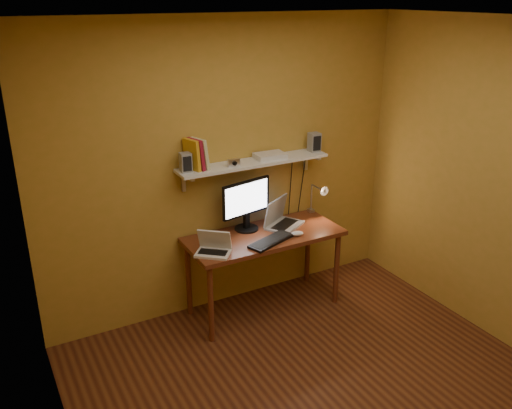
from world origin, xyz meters
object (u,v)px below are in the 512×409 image
speaker_left (186,162)px  speaker_right (314,142)px  netbook (214,247)px  router (270,156)px  desk (264,243)px  keyboard (271,241)px  shelf_camera (234,163)px  desk_lamp (318,195)px  mouse (297,233)px  monitor (246,203)px  laptop (280,219)px  wall_shelf (254,163)px

speaker_left → speaker_right: 1.27m
netbook → router: size_ratio=1.26×
desk → router: 0.78m
speaker_right → router: bearing=-177.2°
desk → netbook: netbook is taller
speaker_left → router: (0.80, 0.01, -0.06)m
keyboard → shelf_camera: 0.74m
netbook → desk_lamp: desk_lamp is taller
netbook → desk: bearing=52.5°
mouse → desk_lamp: 0.54m
router → monitor: bearing=-172.5°
keyboard → speaker_left: 0.99m
speaker_right → desk_lamp: bearing=-72.1°
shelf_camera → router: bearing=9.4°
desk_lamp → shelf_camera: bearing=179.1°
laptop → desk: bearing=173.6°
laptop → mouse: bearing=-116.7°
wall_shelf → netbook: (-0.54, -0.32, -0.55)m
shelf_camera → mouse: bearing=-33.0°
shelf_camera → monitor: bearing=13.0°
speaker_left → wall_shelf: bearing=3.6°
wall_shelf → monitor: 0.36m
speaker_left → shelf_camera: size_ratio=1.46×
netbook → desk_lamp: size_ratio=0.90×
speaker_left → router: bearing=4.4°
mouse → keyboard: bearing=-161.7°
speaker_left → router: 0.80m
speaker_right → shelf_camera: 0.87m
laptop → keyboard: laptop is taller
netbook → speaker_right: bearing=55.1°
shelf_camera → netbook: bearing=-141.0°
keyboard → speaker_left: bearing=128.8°
desk_lamp → shelf_camera: size_ratio=3.44×
monitor → shelf_camera: (-0.13, -0.03, 0.40)m
wall_shelf → monitor: wall_shelf is taller
keyboard → mouse: mouse is taller
netbook → keyboard: size_ratio=0.75×
keyboard → mouse: bearing=-18.2°
mouse → shelf_camera: 0.84m
keyboard → laptop: bearing=26.8°
netbook → keyboard: bearing=34.5°
laptop → router: router is taller
keyboard → router: router is taller
wall_shelf → desk_lamp: wall_shelf is taller
wall_shelf → speaker_left: 0.64m
desk → router: bearing=50.3°
router → shelf_camera: bearing=-170.6°
keyboard → shelf_camera: bearing=102.3°
speaker_left → router: size_ratio=0.59×
laptop → router: bearing=88.3°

